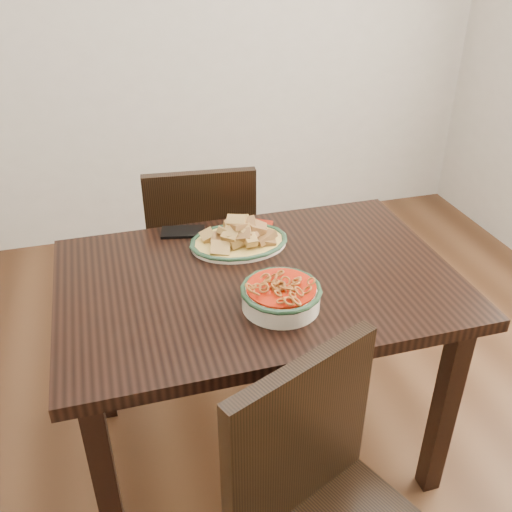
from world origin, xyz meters
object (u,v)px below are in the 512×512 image
object	(u,v)px
smartphone	(183,232)
chair_far	(201,250)
fish_plate	(239,233)
noodle_bowl	(281,293)
dining_table	(258,303)

from	to	relation	value
smartphone	chair_far	bearing A→B (deg)	81.13
fish_plate	smartphone	xyz separation A→B (m)	(-0.16, 0.13, -0.04)
noodle_bowl	smartphone	bearing A→B (deg)	110.89
fish_plate	noodle_bowl	xyz separation A→B (m)	(0.03, -0.37, -0.00)
dining_table	smartphone	distance (m)	0.39
chair_far	fish_plate	bearing A→B (deg)	103.06
noodle_bowl	fish_plate	bearing A→B (deg)	94.12
dining_table	fish_plate	distance (m)	0.25
chair_far	noodle_bowl	xyz separation A→B (m)	(0.08, -0.79, 0.29)
chair_far	noodle_bowl	distance (m)	0.85
smartphone	noodle_bowl	bearing A→B (deg)	-57.67
chair_far	smartphone	size ratio (longest dim) A/B	5.96
chair_far	fish_plate	size ratio (longest dim) A/B	2.78
chair_far	noodle_bowl	size ratio (longest dim) A/B	3.89
smartphone	dining_table	bearing A→B (deg)	-51.27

